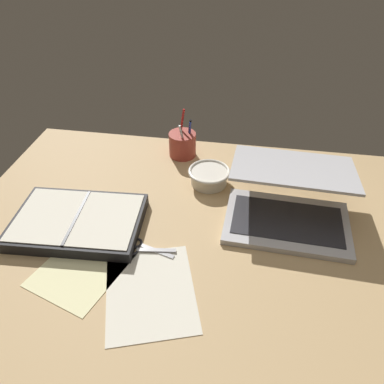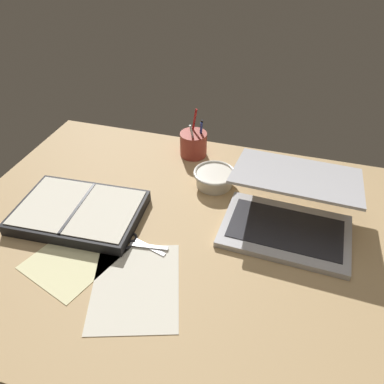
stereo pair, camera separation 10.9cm
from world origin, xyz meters
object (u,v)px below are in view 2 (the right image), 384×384
pen_cup (194,144)px  planner (79,212)px  scissors (134,242)px  laptop (289,212)px  bowl (213,177)px

pen_cup → planner: size_ratio=0.45×
planner → scissors: bearing=-19.4°
laptop → scissors: bearing=-151.6°
pen_cup → scissors: (-3.14, -47.63, -4.19)cm
planner → scissors: planner is taller
laptop → bowl: bearing=155.3°
bowl → laptop: bearing=-27.3°
laptop → scissors: laptop is taller
bowl → scissors: size_ratio=1.00×
laptop → pen_cup: pen_cup is taller
scissors → pen_cup: bearing=91.0°
laptop → planner: size_ratio=0.98×
planner → scissors: 20.37cm
scissors → laptop: bearing=30.6°
pen_cup → planner: pen_cup is taller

